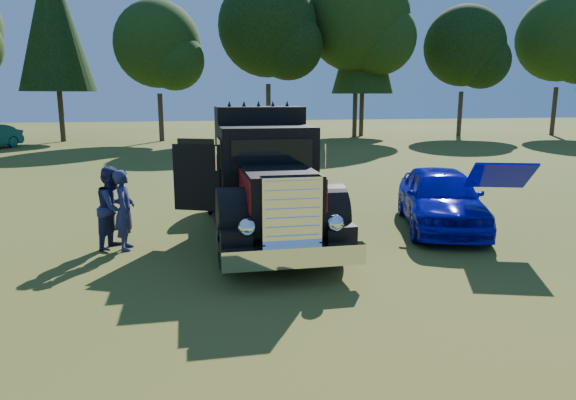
# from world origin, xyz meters

# --- Properties ---
(ground) EXTENTS (120.00, 120.00, 0.00)m
(ground) POSITION_xyz_m (0.00, 0.00, 0.00)
(ground) COLOR #304E17
(ground) RESTS_ON ground
(treeline) EXTENTS (72.10, 24.20, 13.84)m
(treeline) POSITION_xyz_m (-0.55, 27.83, 7.85)
(treeline) COLOR #2D2116
(treeline) RESTS_ON ground
(diamond_t_truck) EXTENTS (3.31, 7.16, 3.00)m
(diamond_t_truck) POSITION_xyz_m (-0.55, 2.26, 1.28)
(diamond_t_truck) COLOR black
(diamond_t_truck) RESTS_ON ground
(hotrod_coupe) EXTENTS (3.05, 4.81, 1.89)m
(hotrod_coupe) POSITION_xyz_m (3.89, 2.25, 0.77)
(hotrod_coupe) COLOR #1B07AA
(hotrod_coupe) RESTS_ON ground
(spectator_near) EXTENTS (0.43, 0.64, 1.73)m
(spectator_near) POSITION_xyz_m (-3.63, 1.84, 0.86)
(spectator_near) COLOR #1F2E49
(spectator_near) RESTS_ON ground
(spectator_far) EXTENTS (0.96, 1.06, 1.78)m
(spectator_far) POSITION_xyz_m (-3.88, 2.03, 0.89)
(spectator_far) COLOR #1D3044
(spectator_far) RESTS_ON ground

